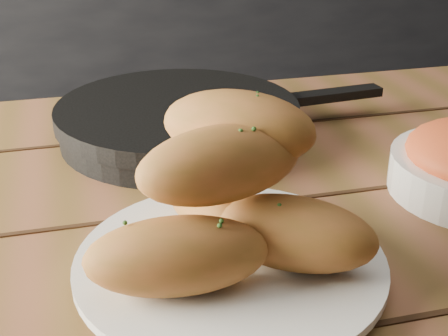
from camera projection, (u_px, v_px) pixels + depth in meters
The scene contains 4 objects.
counter at pixel (225, 34), 2.54m from camera, with size 2.80×0.60×0.90m, color black.
plate at pixel (230, 266), 0.51m from camera, with size 0.26×0.26×0.02m.
bread_rolls at pixel (228, 196), 0.49m from camera, with size 0.24×0.20×0.13m.
skillet at pixel (179, 120), 0.78m from camera, with size 0.44×0.30×0.05m.
Camera 1 is at (-0.64, -0.74, 1.05)m, focal length 50.00 mm.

